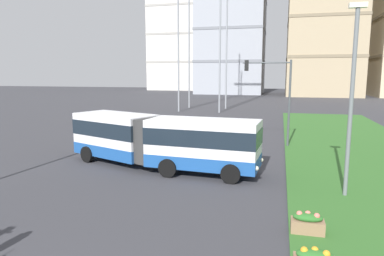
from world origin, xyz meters
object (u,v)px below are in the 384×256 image
flower_planter_2 (308,223)px  apartment_tower_west (177,10)px  apartment_tower_centre (324,22)px  traffic_light_far_right (275,88)px  articulated_bus (159,140)px  apartment_tower_westcentre (232,1)px  streetlight_median (352,94)px

flower_planter_2 → apartment_tower_west: bearing=108.9°
apartment_tower_centre → traffic_light_far_right: bearing=-98.6°
apartment_tower_west → flower_planter_2: bearing=-71.1°
flower_planter_2 → apartment_tower_west: (-36.95, 107.62, 26.96)m
articulated_bus → apartment_tower_westcentre: bearing=95.1°
flower_planter_2 → apartment_tower_west: apartment_tower_west is taller
streetlight_median → apartment_tower_centre: apartment_tower_centre is taller
articulated_bus → streetlight_median: streetlight_median is taller
flower_planter_2 → streetlight_median: bearing=66.2°
flower_planter_2 → apartment_tower_centre: (8.90, 83.64, 17.92)m
traffic_light_far_right → apartment_tower_centre: bearing=81.4°
apartment_tower_westcentre → apartment_tower_centre: 25.33m
articulated_bus → apartment_tower_west: size_ratio=0.22×
traffic_light_far_right → apartment_tower_west: bearing=110.9°
articulated_bus → apartment_tower_west: (-29.17, 100.74, 25.74)m
traffic_light_far_right → streetlight_median: bearing=-72.2°
articulated_bus → traffic_light_far_right: 10.52m
articulated_bus → flower_planter_2: 10.45m
traffic_light_far_right → apartment_tower_west: apartment_tower_west is taller
traffic_light_far_right → streetlight_median: (3.40, -10.56, 0.22)m
apartment_tower_westcentre → streetlight_median: bearing=-78.6°
flower_planter_2 → apartment_tower_west: 116.94m
apartment_tower_west → apartment_tower_westcentre: (21.93, -19.57, -1.95)m
articulated_bus → apartment_tower_centre: size_ratio=0.33×
flower_planter_2 → traffic_light_far_right: size_ratio=0.17×
articulated_bus → apartment_tower_centre: bearing=77.7°
articulated_bus → flower_planter_2: size_ratio=10.89×
articulated_bus → traffic_light_far_right: traffic_light_far_right is taller
flower_planter_2 → streetlight_median: 6.30m
apartment_tower_westcentre → apartment_tower_centre: apartment_tower_westcentre is taller
apartment_tower_westcentre → apartment_tower_centre: size_ratio=1.39×
articulated_bus → apartment_tower_west: apartment_tower_west is taller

